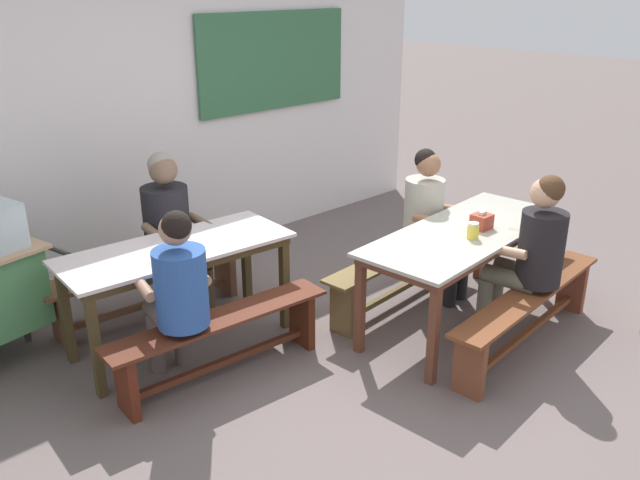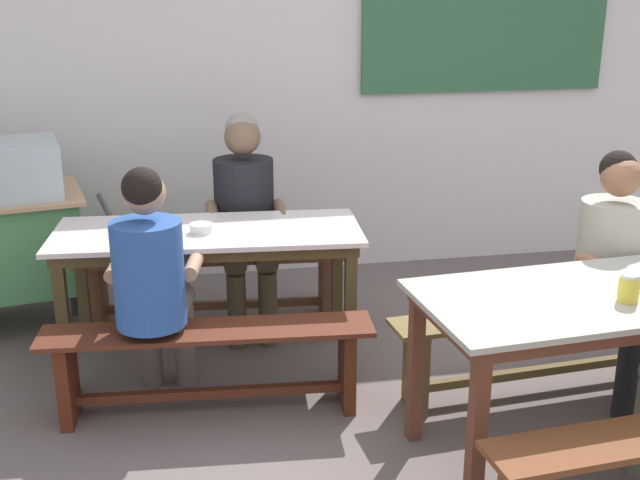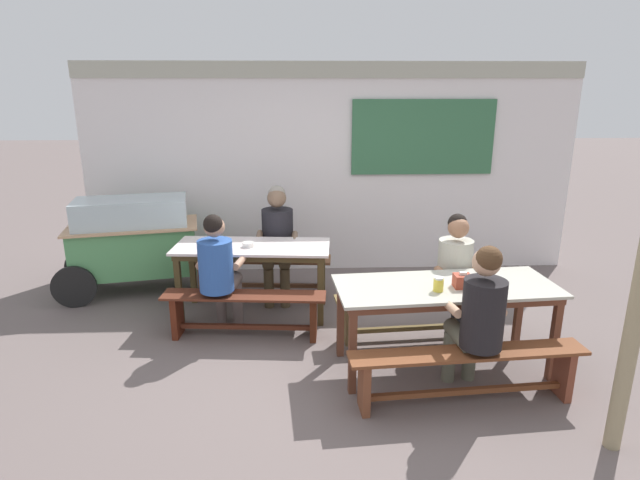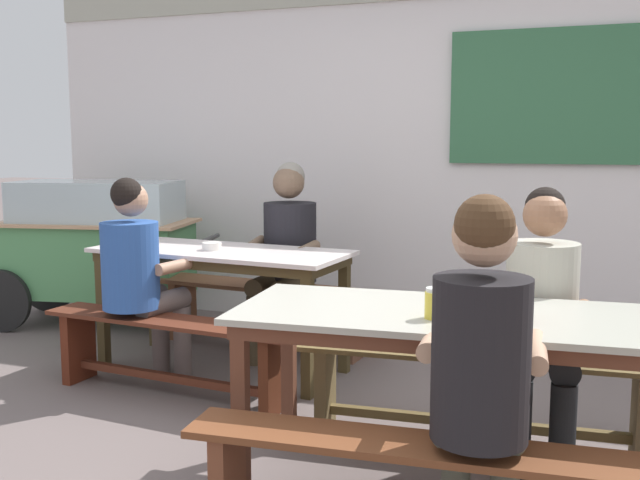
{
  "view_description": "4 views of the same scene",
  "coord_description": "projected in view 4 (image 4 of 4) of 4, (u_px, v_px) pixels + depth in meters",
  "views": [
    {
      "loc": [
        -3.12,
        -2.79,
        2.52
      ],
      "look_at": [
        -0.22,
        0.28,
        0.84
      ],
      "focal_mm": 37.11,
      "sensor_mm": 36.0,
      "label": 1
    },
    {
      "loc": [
        -1.08,
        -2.98,
        1.99
      ],
      "look_at": [
        -0.35,
        0.8,
        0.75
      ],
      "focal_mm": 43.61,
      "sensor_mm": 36.0,
      "label": 2
    },
    {
      "loc": [
        -0.42,
        -4.27,
        2.4
      ],
      "look_at": [
        -0.21,
        0.84,
        0.87
      ],
      "focal_mm": 29.31,
      "sensor_mm": 36.0,
      "label": 3
    },
    {
      "loc": [
        1.26,
        -3.1,
        1.46
      ],
      "look_at": [
        -0.04,
        0.43,
        0.95
      ],
      "focal_mm": 41.63,
      "sensor_mm": 36.0,
      "label": 4
    }
  ],
  "objects": [
    {
      "name": "bench_far_back",
      "position": [
        265.0,
        304.0,
        5.22
      ],
      "size": [
        1.65,
        0.45,
        0.45
      ],
      "color": "brown",
      "rests_on": "ground_plane"
    },
    {
      "name": "dining_table_near",
      "position": [
        467.0,
        331.0,
        2.95
      ],
      "size": [
        1.91,
        0.88,
        0.78
      ],
      "color": "#B5B3A4",
      "rests_on": "ground_plane"
    },
    {
      "name": "dining_table_far",
      "position": [
        221.0,
        262.0,
        4.66
      ],
      "size": [
        1.67,
        0.78,
        0.78
      ],
      "color": "silver",
      "rests_on": "ground_plane"
    },
    {
      "name": "person_left_back_turned",
      "position": [
        139.0,
        269.0,
        4.32
      ],
      "size": [
        0.49,
        0.56,
        1.25
      ],
      "color": "#685955",
      "rests_on": "ground_plane"
    },
    {
      "name": "condiment_jar",
      "position": [
        435.0,
        303.0,
        2.84
      ],
      "size": [
        0.08,
        0.08,
        0.12
      ],
      "color": "yellow",
      "rests_on": "dining_table_near"
    },
    {
      "name": "soup_bowl",
      "position": [
        212.0,
        246.0,
        4.61
      ],
      "size": [
        0.12,
        0.12,
        0.05
      ],
      "primitive_type": "cylinder",
      "color": "silver",
      "rests_on": "dining_table_far"
    },
    {
      "name": "bench_near_back",
      "position": [
        475.0,
        385.0,
        3.54
      ],
      "size": [
        1.73,
        0.38,
        0.45
      ],
      "color": "brown",
      "rests_on": "ground_plane"
    },
    {
      "name": "food_cart",
      "position": [
        97.0,
        242.0,
        5.82
      ],
      "size": [
        1.87,
        1.03,
        1.14
      ],
      "color": "#51965A",
      "rests_on": "ground_plane"
    },
    {
      "name": "person_center_facing",
      "position": [
        286.0,
        246.0,
        5.01
      ],
      "size": [
        0.47,
        0.61,
        1.31
      ],
      "color": "#4C3E29",
      "rests_on": "ground_plane"
    },
    {
      "name": "person_near_front",
      "position": [
        481.0,
        360.0,
        2.46
      ],
      "size": [
        0.46,
        0.56,
        1.29
      ],
      "color": "#646452",
      "rests_on": "ground_plane"
    },
    {
      "name": "tissue_box",
      "position": [
        496.0,
        304.0,
        2.84
      ],
      "size": [
        0.14,
        0.13,
        0.13
      ],
      "color": "#A23D2A",
      "rests_on": "dining_table_near"
    },
    {
      "name": "bench_far_front",
      "position": [
        169.0,
        345.0,
        4.21
      ],
      "size": [
        1.6,
        0.4,
        0.45
      ],
      "color": "#542617",
      "rests_on": "ground_plane"
    },
    {
      "name": "person_right_near_table",
      "position": [
        542.0,
        308.0,
        3.34
      ],
      "size": [
        0.46,
        0.58,
        1.25
      ],
      "color": "black",
      "rests_on": "ground_plane"
    },
    {
      "name": "ground_plane",
      "position": [
        297.0,
        450.0,
        3.51
      ],
      "size": [
        40.0,
        40.0,
        0.0
      ],
      "primitive_type": "plane",
      "color": "#6A5C5A"
    },
    {
      "name": "backdrop_wall",
      "position": [
        422.0,
        147.0,
        5.62
      ],
      "size": [
        6.31,
        0.23,
        2.68
      ],
      "color": "white",
      "rests_on": "ground_plane"
    }
  ]
}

